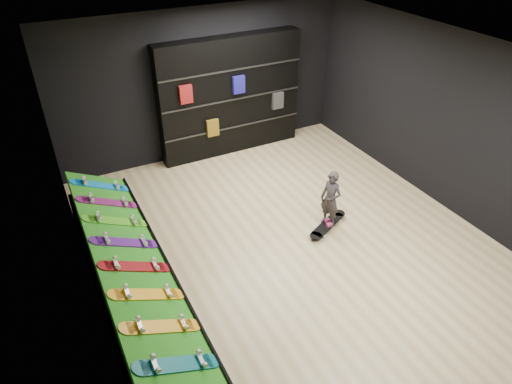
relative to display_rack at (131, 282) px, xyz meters
name	(u,v)px	position (x,y,z in m)	size (l,w,h in m)	color
floor	(289,241)	(2.55, 0.00, -0.25)	(6.00, 7.00, 0.01)	beige
ceiling	(298,58)	(2.55, 0.00, 2.75)	(6.00, 7.00, 0.01)	white
wall_back	(203,84)	(2.55, 3.50, 1.25)	(6.00, 0.02, 3.00)	black
wall_front	(501,337)	(2.55, -3.50, 1.25)	(6.00, 0.02, 3.00)	black
wall_left	(77,219)	(-0.45, 0.00, 1.25)	(0.02, 7.00, 3.00)	black
wall_right	(445,121)	(5.55, 0.00, 1.25)	(0.02, 7.00, 3.00)	black
display_rack	(131,282)	(0.00, 0.00, 0.00)	(0.90, 4.50, 0.50)	black
turf_ramp	(129,256)	(0.05, 0.00, 0.46)	(1.00, 4.50, 0.04)	#1A6C11
back_shelving	(230,96)	(3.06, 3.32, 0.97)	(3.04, 0.35, 2.43)	black
floor_skateboard	(328,226)	(3.31, 0.01, -0.21)	(0.98, 0.22, 0.09)	black
child	(330,209)	(3.31, 0.01, 0.14)	(0.22, 0.16, 0.59)	black
display_board_0	(178,364)	(0.06, -1.90, 0.49)	(0.98, 0.22, 0.09)	#0C8C99
display_board_1	(161,327)	(0.06, -1.36, 0.49)	(0.98, 0.22, 0.09)	orange
display_board_2	(147,294)	(0.06, -0.81, 0.49)	(0.98, 0.22, 0.09)	yellow
display_board_3	(135,266)	(0.06, -0.27, 0.49)	(0.98, 0.22, 0.09)	red
display_board_4	(125,242)	(0.06, 0.27, 0.49)	(0.98, 0.22, 0.09)	purple
display_board_5	(116,221)	(0.06, 0.81, 0.49)	(0.98, 0.22, 0.09)	green
display_board_6	(108,202)	(0.06, 1.36, 0.49)	(0.98, 0.22, 0.09)	#2626BF
display_board_7	(100,185)	(0.06, 1.90, 0.49)	(0.98, 0.22, 0.09)	blue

